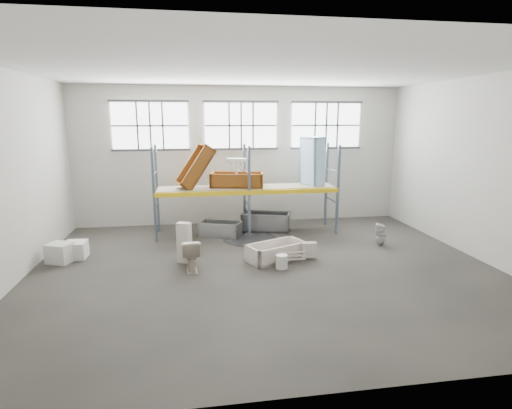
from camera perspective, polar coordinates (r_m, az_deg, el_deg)
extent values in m
cube|color=#47433C|center=(10.75, 1.27, -9.24)|extent=(12.00, 10.00, 0.10)
cube|color=silver|center=(10.09, 1.41, 18.87)|extent=(12.00, 10.00, 0.10)
cube|color=#B1B0A5|center=(15.07, -2.13, 6.87)|extent=(12.00, 0.10, 5.00)
cube|color=#B4B3A6|center=(5.30, 11.19, -2.88)|extent=(12.00, 0.10, 5.00)
cube|color=#A7A69A|center=(10.81, -32.11, 3.03)|extent=(0.10, 10.00, 5.00)
cube|color=#AAA99E|center=(12.67, 29.44, 4.37)|extent=(0.10, 10.00, 5.00)
cube|color=white|center=(14.86, -14.68, 10.68)|extent=(2.60, 0.04, 1.60)
cube|color=white|center=(14.91, -2.12, 11.05)|extent=(2.60, 0.04, 1.60)
cube|color=white|center=(15.62, 9.84, 10.93)|extent=(2.60, 0.04, 1.60)
cube|color=slate|center=(13.02, -14.15, 1.26)|extent=(0.08, 0.08, 3.00)
cube|color=slate|center=(14.20, -13.74, 2.15)|extent=(0.08, 0.08, 3.00)
cube|color=slate|center=(13.09, -0.96, 1.68)|extent=(0.08, 0.08, 3.00)
cube|color=slate|center=(14.26, -1.64, 2.54)|extent=(0.08, 0.08, 3.00)
cube|color=slate|center=(13.83, 11.45, 2.00)|extent=(0.08, 0.08, 3.00)
cube|color=slate|center=(14.94, 9.86, 2.80)|extent=(0.08, 0.08, 3.00)
cube|color=yellow|center=(13.09, -0.96, 1.68)|extent=(6.00, 0.10, 0.14)
cube|color=yellow|center=(14.26, -1.64, 2.54)|extent=(6.00, 0.10, 0.14)
cube|color=gray|center=(13.66, -1.32, 2.46)|extent=(5.90, 1.10, 0.03)
cylinder|color=black|center=(13.25, -0.82, -4.85)|extent=(1.80, 1.80, 0.00)
cube|color=beige|center=(11.41, 7.44, -6.30)|extent=(0.43, 0.22, 0.40)
imported|color=beige|center=(11.33, 2.66, -6.98)|extent=(0.51, 0.51, 0.15)
imported|color=beige|center=(10.65, -9.13, -6.93)|extent=(0.49, 0.83, 0.83)
cube|color=beige|center=(11.18, -10.05, -5.31)|extent=(0.42, 0.35, 1.11)
imported|color=silver|center=(13.11, 17.14, -4.04)|extent=(0.41, 0.41, 0.68)
imported|color=white|center=(13.21, -2.77, 4.38)|extent=(0.74, 0.65, 0.55)
cylinder|color=silver|center=(10.70, 3.62, -8.02)|extent=(0.39, 0.39, 0.36)
cube|color=beige|center=(12.32, -25.84, -6.13)|extent=(0.77, 0.72, 0.53)
cube|color=silver|center=(12.49, -24.01, -5.86)|extent=(0.58, 0.58, 0.47)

